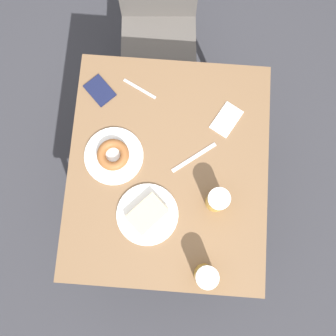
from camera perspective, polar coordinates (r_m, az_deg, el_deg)
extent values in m
plane|color=#333338|center=(2.31, 0.00, -3.58)|extent=(8.00, 8.00, 0.00)
cube|color=brown|center=(1.57, 0.00, -0.24)|extent=(0.83, 0.98, 0.03)
cylinder|color=black|center=(1.97, -12.35, -14.32)|extent=(0.04, 0.04, 0.73)
cylinder|color=black|center=(1.97, 10.45, -16.03)|extent=(0.04, 0.04, 0.73)
cylinder|color=black|center=(2.10, -9.57, 10.70)|extent=(0.04, 0.04, 0.73)
cylinder|color=black|center=(2.09, 11.43, 9.22)|extent=(0.04, 0.04, 0.73)
cube|color=#514C47|center=(2.10, -1.43, 18.06)|extent=(0.43, 0.43, 0.02)
cylinder|color=#514C47|center=(2.25, -5.86, 11.25)|extent=(0.03, 0.03, 0.44)
cylinder|color=#514C47|center=(2.24, 3.27, 11.30)|extent=(0.03, 0.03, 0.44)
cylinder|color=#514C47|center=(2.40, -5.69, 19.03)|extent=(0.03, 0.03, 0.44)
cylinder|color=#514C47|center=(2.39, 3.17, 19.10)|extent=(0.03, 0.03, 0.44)
cylinder|color=white|center=(1.53, -3.16, -7.07)|extent=(0.25, 0.25, 0.01)
cube|color=#D1B27F|center=(1.51, -3.21, -7.02)|extent=(0.18, 0.18, 0.04)
cylinder|color=white|center=(1.58, -8.26, 1.83)|extent=(0.25, 0.25, 0.01)
torus|color=brown|center=(1.56, -8.38, 2.02)|extent=(0.13, 0.13, 0.04)
cylinder|color=gold|center=(1.49, 5.74, -16.02)|extent=(0.08, 0.08, 0.11)
cylinder|color=white|center=(1.42, 6.02, -16.27)|extent=(0.09, 0.09, 0.02)
cylinder|color=gold|center=(1.49, 7.46, -4.92)|extent=(0.08, 0.08, 0.11)
cylinder|color=white|center=(1.43, 7.80, -4.65)|extent=(0.09, 0.09, 0.02)
cube|color=white|center=(1.63, 8.90, 7.29)|extent=(0.14, 0.16, 0.00)
cube|color=silver|center=(1.66, -4.34, 11.94)|extent=(0.15, 0.08, 0.00)
cube|color=silver|center=(1.57, 3.98, 1.61)|extent=(0.18, 0.14, 0.00)
cube|color=#141938|center=(1.68, -10.36, 11.53)|extent=(0.15, 0.15, 0.01)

